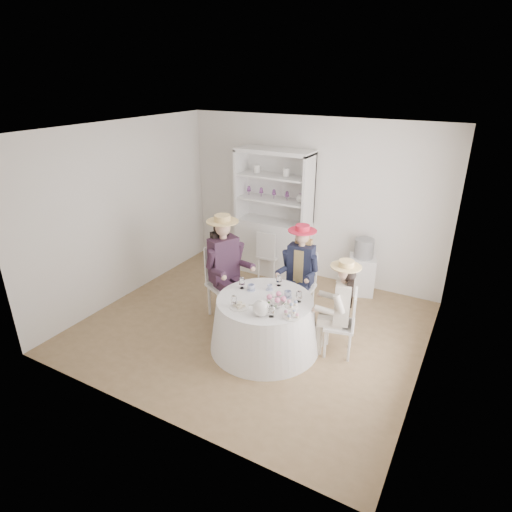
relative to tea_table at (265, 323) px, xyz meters
The scene contains 23 objects.
ground 0.61m from the tea_table, 137.78° to the left, with size 4.50×4.50×0.00m, color olive.
ceiling 2.40m from the tea_table, 137.78° to the left, with size 4.50×4.50×0.00m, color white.
wall_back 2.57m from the tea_table, 99.01° to the left, with size 4.50×4.50×0.00m, color silver.
wall_front 1.98m from the tea_table, 102.54° to the right, with size 4.50×4.50×0.00m, color silver.
wall_left 2.83m from the tea_table, behind, with size 4.50×4.50×0.00m, color silver.
wall_right 2.16m from the tea_table, 10.13° to the left, with size 4.50×4.50×0.00m, color silver.
tea_table is the anchor object (origin of this frame).
hutch 2.34m from the tea_table, 114.04° to the left, with size 1.38×0.71×2.19m.
side_table 2.19m from the tea_table, 72.49° to the left, with size 0.40×0.40×0.62m, color silver.
hatbox 2.23m from the tea_table, 72.49° to the left, with size 0.30×0.30×0.30m, color black.
guest_left 1.07m from the tea_table, 154.99° to the left, with size 0.66×0.60×1.55m.
guest_mid 1.04m from the tea_table, 85.72° to the left, with size 0.51×0.53×1.40m.
guest_right 1.01m from the tea_table, 20.44° to the left, with size 0.52×0.49×1.29m.
spare_chair 2.05m from the tea_table, 116.39° to the left, with size 0.38×0.38×0.86m.
teacup_a 0.49m from the tea_table, 155.66° to the left, with size 0.10×0.10×0.08m, color white.
teacup_b 0.47m from the tea_table, 104.18° to the left, with size 0.07×0.07×0.07m, color white.
teacup_c 0.49m from the tea_table, 40.12° to the left, with size 0.10×0.10×0.08m, color white.
flower_bowl 0.44m from the tea_table, 22.71° to the right, with size 0.24×0.24×0.06m, color white.
flower_arrangement 0.49m from the tea_table, 19.05° to the right, with size 0.18×0.18×0.07m.
table_teapot 0.58m from the tea_table, 68.73° to the right, with size 0.28×0.20×0.21m.
sandwich_plate 0.52m from the tea_table, 118.74° to the right, with size 0.24×0.24×0.05m.
cupcake_stand 0.67m from the tea_table, 25.48° to the right, with size 0.22×0.22×0.20m.
stemware_set 0.43m from the tea_table, 90.00° to the left, with size 0.88×0.85×0.15m.
Camera 1 is at (2.55, -4.51, 3.32)m, focal length 30.00 mm.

